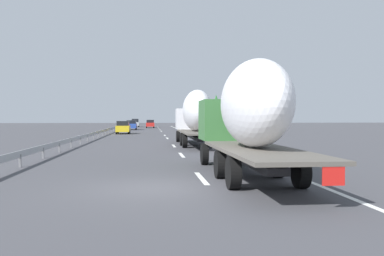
{
  "coord_description": "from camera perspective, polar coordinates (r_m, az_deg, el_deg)",
  "views": [
    {
      "loc": [
        -13.19,
        0.11,
        2.25
      ],
      "look_at": [
        16.81,
        -2.97,
        1.51
      ],
      "focal_mm": 38.56,
      "sensor_mm": 36.0,
      "label": 1
    }
  ],
  "objects": [
    {
      "name": "car_silver_hatch",
      "position": [
        103.75,
        -7.86,
        0.71
      ],
      "size": [
        4.15,
        1.9,
        2.0
      ],
      "color": "#ADB2B7",
      "rests_on": "ground_plane"
    },
    {
      "name": "tree_1",
      "position": [
        100.45,
        1.59,
        2.46
      ],
      "size": [
        3.97,
        3.97,
        6.48
      ],
      "color": "#472D19",
      "rests_on": "ground_plane"
    },
    {
      "name": "lane_stripe_4",
      "position": [
        52.97,
        -3.79,
        -1.02
      ],
      "size": [
        3.2,
        0.2,
        0.01
      ],
      "primitive_type": "cube",
      "color": "white",
      "rests_on": "ground_plane"
    },
    {
      "name": "truck_lead",
      "position": [
        33.67,
        0.47,
        1.87
      ],
      "size": [
        14.21,
        2.55,
        4.46
      ],
      "color": "silver",
      "rests_on": "ground_plane"
    },
    {
      "name": "ground_plane",
      "position": [
        53.23,
        -5.73,
        -1.01
      ],
      "size": [
        260.0,
        260.0,
        0.0
      ],
      "primitive_type": "plane",
      "color": "#424247"
    },
    {
      "name": "lane_stripe_2",
      "position": [
        33.03,
        -2.53,
        -2.49
      ],
      "size": [
        3.2,
        0.2,
        0.01
      ],
      "primitive_type": "cube",
      "color": "white",
      "rests_on": "ground_plane"
    },
    {
      "name": "car_yellow_coupe",
      "position": [
        58.67,
        -9.5,
        0.1
      ],
      "size": [
        4.28,
        1.86,
        1.81
      ],
      "color": "gold",
      "rests_on": "ground_plane"
    },
    {
      "name": "car_red_compact",
      "position": [
        93.28,
        -5.8,
        0.59
      ],
      "size": [
        4.77,
        1.86,
        1.79
      ],
      "color": "red",
      "rests_on": "ground_plane"
    },
    {
      "name": "tree_2",
      "position": [
        96.44,
        0.82,
        2.69
      ],
      "size": [
        2.44,
        2.44,
        7.07
      ],
      "color": "#472D19",
      "rests_on": "ground_plane"
    },
    {
      "name": "lane_stripe_6",
      "position": [
        77.52,
        -4.44,
        -0.25
      ],
      "size": [
        3.2,
        0.2,
        0.01
      ],
      "primitive_type": "cube",
      "color": "white",
      "rests_on": "ground_plane"
    },
    {
      "name": "lane_stripe_5",
      "position": [
        69.17,
        -4.27,
        -0.45
      ],
      "size": [
        3.2,
        0.2,
        0.01
      ],
      "primitive_type": "cube",
      "color": "white",
      "rests_on": "ground_plane"
    },
    {
      "name": "guardrail_median",
      "position": [
        56.52,
        -11.84,
        -0.31
      ],
      "size": [
        94.0,
        0.1,
        0.76
      ],
      "color": "#9EA0A5",
      "rests_on": "ground_plane"
    },
    {
      "name": "lane_stripe_1",
      "position": [
        24.95,
        -1.45,
        -3.75
      ],
      "size": [
        3.2,
        0.2,
        0.01
      ],
      "primitive_type": "cube",
      "color": "white",
      "rests_on": "ground_plane"
    },
    {
      "name": "lane_stripe_0",
      "position": [
        15.47,
        1.31,
        -6.94
      ],
      "size": [
        3.2,
        0.2,
        0.01
      ],
      "primitive_type": "cube",
      "color": "white",
      "rests_on": "ground_plane"
    },
    {
      "name": "tree_3",
      "position": [
        57.52,
        7.19,
        3.31
      ],
      "size": [
        3.54,
        3.54,
        6.38
      ],
      "color": "#472D19",
      "rests_on": "ground_plane"
    },
    {
      "name": "lane_stripe_7",
      "position": [
        87.11,
        -4.6,
        -0.06
      ],
      "size": [
        3.2,
        0.2,
        0.01
      ],
      "primitive_type": "cube",
      "color": "white",
      "rests_on": "ground_plane"
    },
    {
      "name": "edge_line_right",
      "position": [
        58.5,
        -0.35,
        -0.78
      ],
      "size": [
        110.0,
        0.2,
        0.01
      ],
      "primitive_type": "cube",
      "color": "white",
      "rests_on": "ground_plane"
    },
    {
      "name": "lane_stripe_8",
      "position": [
        101.72,
        -4.78,
        0.15
      ],
      "size": [
        3.2,
        0.2,
        0.01
      ],
      "primitive_type": "cube",
      "color": "white",
      "rests_on": "ground_plane"
    },
    {
      "name": "truck_trailing",
      "position": [
        15.95,
        7.6,
        2.02
      ],
      "size": [
        12.51,
        2.55,
        4.32
      ],
      "color": "#387038",
      "rests_on": "ground_plane"
    },
    {
      "name": "tree_0",
      "position": [
        69.08,
        3.36,
        2.79
      ],
      "size": [
        2.84,
        2.84,
        6.15
      ],
      "color": "#472D19",
      "rests_on": "ground_plane"
    },
    {
      "name": "road_sign",
      "position": [
        55.32,
        1.22,
        1.41
      ],
      "size": [
        0.1,
        0.9,
        3.25
      ],
      "color": "gray",
      "rests_on": "ground_plane"
    },
    {
      "name": "lane_stripe_9",
      "position": [
        96.0,
        -4.71,
        0.07
      ],
      "size": [
        3.2,
        0.2,
        0.01
      ],
      "primitive_type": "cube",
      "color": "white",
      "rests_on": "ground_plane"
    },
    {
      "name": "tree_4",
      "position": [
        92.69,
        0.38,
        2.06
      ],
      "size": [
        3.56,
        3.56,
        5.37
      ],
      "color": "#472D19",
      "rests_on": "ground_plane"
    },
    {
      "name": "car_blue_sedan",
      "position": [
        78.18,
        -8.36,
        0.42
      ],
      "size": [
        4.63,
        1.91,
        1.79
      ],
      "color": "#28479E",
      "rests_on": "ground_plane"
    },
    {
      "name": "lane_stripe_3",
      "position": [
        45.49,
        -3.44,
        -1.42
      ],
      "size": [
        3.2,
        0.2,
        0.01
      ],
      "primitive_type": "cube",
      "color": "white",
      "rests_on": "ground_plane"
    }
  ]
}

